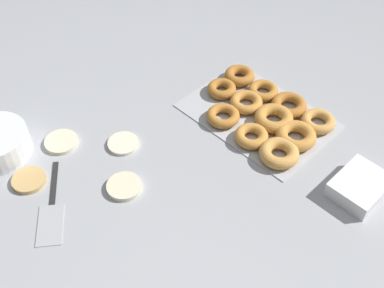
% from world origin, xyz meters
% --- Properties ---
extents(ground_plane, '(3.00, 3.00, 0.00)m').
position_xyz_m(ground_plane, '(0.00, 0.00, 0.00)').
color(ground_plane, '#9EA0A5').
extents(pancake_0, '(0.09, 0.09, 0.01)m').
position_xyz_m(pancake_0, '(0.01, 0.09, 0.01)').
color(pancake_0, beige).
rests_on(pancake_0, ground_plane).
extents(pancake_1, '(0.09, 0.09, 0.01)m').
position_xyz_m(pancake_1, '(0.25, 0.11, 0.01)').
color(pancake_1, beige).
rests_on(pancake_1, ground_plane).
extents(pancake_2, '(0.09, 0.09, 0.01)m').
position_xyz_m(pancake_2, '(0.13, -0.01, 0.01)').
color(pancake_2, beige).
rests_on(pancake_2, ground_plane).
extents(pancake_3, '(0.09, 0.09, 0.01)m').
position_xyz_m(pancake_3, '(0.20, 0.25, 0.01)').
color(pancake_3, tan).
rests_on(pancake_3, ground_plane).
extents(donut_tray, '(0.41, 0.29, 0.04)m').
position_xyz_m(donut_tray, '(-0.08, -0.36, 0.02)').
color(donut_tray, '#ADAFB5').
rests_on(donut_tray, ground_plane).
extents(container_stack, '(0.11, 0.14, 0.04)m').
position_xyz_m(container_stack, '(-0.42, -0.32, 0.02)').
color(container_stack, white).
rests_on(container_stack, ground_plane).
extents(spatula, '(0.23, 0.19, 0.01)m').
position_xyz_m(spatula, '(0.07, 0.27, 0.00)').
color(spatula, black).
rests_on(spatula, ground_plane).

